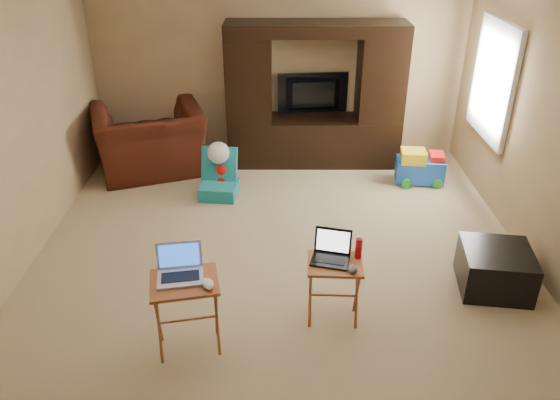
{
  "coord_description": "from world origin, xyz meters",
  "views": [
    {
      "loc": [
        -0.03,
        -4.58,
        3.17
      ],
      "look_at": [
        0.0,
        -0.2,
        0.8
      ],
      "focal_mm": 35.0,
      "sensor_mm": 36.0,
      "label": 1
    }
  ],
  "objects_px": {
    "tray_table_right": "(333,292)",
    "laptop_left": "(179,266)",
    "television": "(314,95)",
    "mouse_right": "(353,269)",
    "entertainment_center": "(315,96)",
    "mouse_left": "(208,284)",
    "tray_table_left": "(187,315)",
    "plush_toy": "(223,176)",
    "push_toy": "(420,166)",
    "laptop_right": "(331,249)",
    "water_bottle": "(359,248)",
    "ottoman": "(495,269)",
    "child_rocker": "(218,175)",
    "recliner": "(150,141)"
  },
  "relations": [
    {
      "from": "tray_table_right",
      "to": "laptop_left",
      "type": "distance_m",
      "value": 1.35
    },
    {
      "from": "television",
      "to": "mouse_right",
      "type": "relative_size",
      "value": 8.06
    },
    {
      "from": "laptop_left",
      "to": "entertainment_center",
      "type": "bearing_deg",
      "value": 62.16
    },
    {
      "from": "television",
      "to": "mouse_left",
      "type": "height_order",
      "value": "television"
    },
    {
      "from": "entertainment_center",
      "to": "mouse_right",
      "type": "bearing_deg",
      "value": -87.83
    },
    {
      "from": "entertainment_center",
      "to": "tray_table_left",
      "type": "bearing_deg",
      "value": -107.77
    },
    {
      "from": "entertainment_center",
      "to": "television",
      "type": "distance_m",
      "value": 0.17
    },
    {
      "from": "television",
      "to": "plush_toy",
      "type": "relative_size",
      "value": 2.55
    },
    {
      "from": "push_toy",
      "to": "tray_table_right",
      "type": "height_order",
      "value": "tray_table_right"
    },
    {
      "from": "laptop_right",
      "to": "water_bottle",
      "type": "relative_size",
      "value": 1.7
    },
    {
      "from": "ottoman",
      "to": "mouse_right",
      "type": "bearing_deg",
      "value": -158.29
    },
    {
      "from": "ottoman",
      "to": "water_bottle",
      "type": "bearing_deg",
      "value": -164.89
    },
    {
      "from": "entertainment_center",
      "to": "television",
      "type": "xyz_separation_m",
      "value": [
        0.0,
        0.16,
        -0.04
      ]
    },
    {
      "from": "plush_toy",
      "to": "laptop_right",
      "type": "height_order",
      "value": "laptop_right"
    },
    {
      "from": "television",
      "to": "laptop_right",
      "type": "xyz_separation_m",
      "value": [
        -0.07,
        -3.47,
        -0.2
      ]
    },
    {
      "from": "child_rocker",
      "to": "mouse_right",
      "type": "height_order",
      "value": "mouse_right"
    },
    {
      "from": "child_rocker",
      "to": "laptop_right",
      "type": "bearing_deg",
      "value": -55.9
    },
    {
      "from": "plush_toy",
      "to": "tray_table_right",
      "type": "distance_m",
      "value": 2.72
    },
    {
      "from": "television",
      "to": "mouse_right",
      "type": "bearing_deg",
      "value": 86.08
    },
    {
      "from": "plush_toy",
      "to": "push_toy",
      "type": "relative_size",
      "value": 0.62
    },
    {
      "from": "tray_table_right",
      "to": "water_bottle",
      "type": "xyz_separation_m",
      "value": [
        0.2,
        0.08,
        0.38
      ]
    },
    {
      "from": "mouse_left",
      "to": "push_toy",
      "type": "bearing_deg",
      "value": 52.42
    },
    {
      "from": "entertainment_center",
      "to": "laptop_left",
      "type": "bearing_deg",
      "value": -108.34
    },
    {
      "from": "recliner",
      "to": "laptop_right",
      "type": "xyz_separation_m",
      "value": [
        2.11,
        -3.0,
        0.27
      ]
    },
    {
      "from": "push_toy",
      "to": "laptop_right",
      "type": "distance_m",
      "value": 3.02
    },
    {
      "from": "tray_table_right",
      "to": "mouse_right",
      "type": "xyz_separation_m",
      "value": [
        0.13,
        -0.12,
        0.32
      ]
    },
    {
      "from": "recliner",
      "to": "television",
      "type": "bearing_deg",
      "value": 173.09
    },
    {
      "from": "television",
      "to": "laptop_left",
      "type": "relative_size",
      "value": 2.76
    },
    {
      "from": "recliner",
      "to": "child_rocker",
      "type": "relative_size",
      "value": 2.33
    },
    {
      "from": "ottoman",
      "to": "mouse_left",
      "type": "xyz_separation_m",
      "value": [
        -2.54,
        -0.86,
        0.5
      ]
    },
    {
      "from": "entertainment_center",
      "to": "plush_toy",
      "type": "distance_m",
      "value": 1.65
    },
    {
      "from": "plush_toy",
      "to": "tray_table_right",
      "type": "relative_size",
      "value": 0.64
    },
    {
      "from": "mouse_left",
      "to": "recliner",
      "type": "bearing_deg",
      "value": 108.61
    },
    {
      "from": "plush_toy",
      "to": "mouse_right",
      "type": "bearing_deg",
      "value": -63.61
    },
    {
      "from": "mouse_left",
      "to": "water_bottle",
      "type": "distance_m",
      "value": 1.29
    },
    {
      "from": "entertainment_center",
      "to": "plush_toy",
      "type": "bearing_deg",
      "value": -143.42
    },
    {
      "from": "entertainment_center",
      "to": "recliner",
      "type": "relative_size",
      "value": 1.71
    },
    {
      "from": "recliner",
      "to": "plush_toy",
      "type": "relative_size",
      "value": 3.6
    },
    {
      "from": "television",
      "to": "tray_table_left",
      "type": "relative_size",
      "value": 1.44
    },
    {
      "from": "recliner",
      "to": "plush_toy",
      "type": "height_order",
      "value": "recliner"
    },
    {
      "from": "mouse_left",
      "to": "ottoman",
      "type": "bearing_deg",
      "value": 18.63
    },
    {
      "from": "push_toy",
      "to": "laptop_right",
      "type": "bearing_deg",
      "value": -111.64
    },
    {
      "from": "recliner",
      "to": "laptop_right",
      "type": "distance_m",
      "value": 3.68
    },
    {
      "from": "plush_toy",
      "to": "entertainment_center",
      "type": "bearing_deg",
      "value": 36.06
    },
    {
      "from": "recliner",
      "to": "ottoman",
      "type": "height_order",
      "value": "recliner"
    },
    {
      "from": "tray_table_right",
      "to": "water_bottle",
      "type": "relative_size",
      "value": 3.25
    },
    {
      "from": "recliner",
      "to": "plush_toy",
      "type": "distance_m",
      "value": 1.17
    },
    {
      "from": "television",
      "to": "ottoman",
      "type": "distance_m",
      "value": 3.48
    },
    {
      "from": "child_rocker",
      "to": "tray_table_right",
      "type": "height_order",
      "value": "tray_table_right"
    },
    {
      "from": "child_rocker",
      "to": "plush_toy",
      "type": "relative_size",
      "value": 1.55
    }
  ]
}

